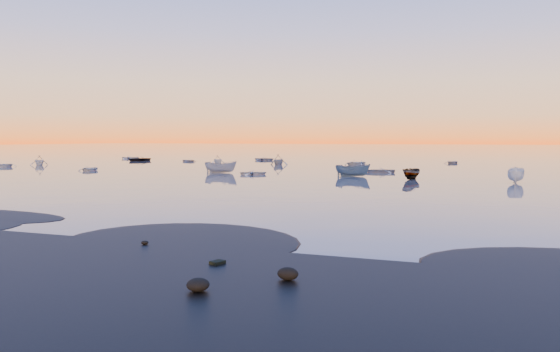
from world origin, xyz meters
The scene contains 5 objects.
ground centered at (0.00, 100.00, 0.00)m, with size 600.00×600.00×0.00m, color slate.
mud_lobes centered at (0.00, -1.00, 0.01)m, with size 140.00×6.00×0.07m, color black, non-canonical shape.
moored_fleet centered at (0.00, 53.00, 0.00)m, with size 124.00×58.00×1.20m, color silver, non-canonical shape.
boat_near_left centered at (-49.20, 42.37, 0.00)m, with size 4.13×1.72×1.03m, color silver.
boat_near_center centered at (6.71, 40.62, 0.00)m, with size 4.21×1.78×1.46m, color #39526D.
Camera 1 is at (21.10, -22.79, 4.51)m, focal length 35.00 mm.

